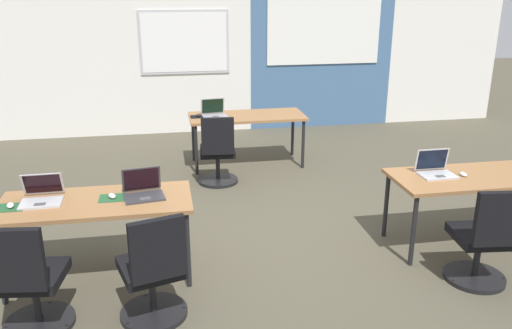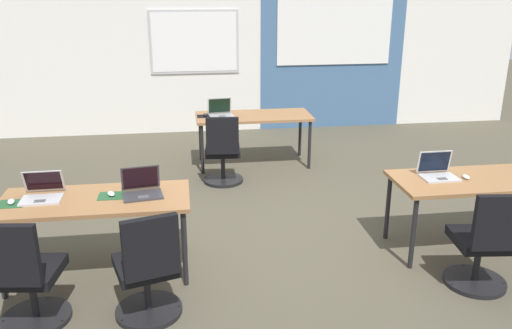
{
  "view_description": "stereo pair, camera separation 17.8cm",
  "coord_description": "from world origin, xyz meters",
  "px_view_note": "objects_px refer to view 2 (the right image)",
  "views": [
    {
      "loc": [
        -1.14,
        -4.85,
        2.44
      ],
      "look_at": [
        -0.31,
        -0.23,
        0.83
      ],
      "focal_mm": 36.85,
      "sensor_mm": 36.0,
      "label": 1
    },
    {
      "loc": [
        -0.97,
        -4.88,
        2.44
      ],
      "look_at": [
        -0.31,
        -0.23,
        0.83
      ],
      "focal_mm": 36.85,
      "sensor_mm": 36.0,
      "label": 2
    }
  ],
  "objects_px": {
    "desk_near_left": "(95,205)",
    "mouse_near_right_inner": "(466,177)",
    "mouse_far_left": "(205,115)",
    "chair_far_left": "(223,156)",
    "desk_near_right": "(478,184)",
    "laptop_near_left_inner": "(142,189)",
    "laptop_near_left_end": "(42,193)",
    "mouse_near_left_inner": "(111,194)",
    "desk_far_center": "(254,119)",
    "laptop_far_left": "(221,112)",
    "mouse_near_left_end": "(11,202)",
    "chair_near_left_inner": "(148,275)",
    "chair_near_left_end": "(26,282)",
    "chair_near_right_inner": "(484,248)",
    "laptop_near_right_inner": "(438,172)"
  },
  "relations": [
    {
      "from": "desk_near_left",
      "to": "mouse_near_right_inner",
      "type": "height_order",
      "value": "mouse_near_right_inner"
    },
    {
      "from": "mouse_far_left",
      "to": "chair_far_left",
      "type": "height_order",
      "value": "chair_far_left"
    },
    {
      "from": "desk_near_right",
      "to": "laptop_near_left_inner",
      "type": "height_order",
      "value": "laptop_near_left_inner"
    },
    {
      "from": "laptop_near_left_end",
      "to": "desk_near_left",
      "type": "bearing_deg",
      "value": -9.14
    },
    {
      "from": "desk_near_left",
      "to": "mouse_near_left_inner",
      "type": "relative_size",
      "value": 14.05
    },
    {
      "from": "desk_far_center",
      "to": "laptop_far_left",
      "type": "bearing_deg",
      "value": 177.91
    },
    {
      "from": "laptop_near_left_end",
      "to": "mouse_near_left_end",
      "type": "bearing_deg",
      "value": -159.0
    },
    {
      "from": "chair_far_left",
      "to": "mouse_near_left_end",
      "type": "height_order",
      "value": "chair_far_left"
    },
    {
      "from": "chair_near_left_inner",
      "to": "chair_near_left_end",
      "type": "height_order",
      "value": "same"
    },
    {
      "from": "mouse_far_left",
      "to": "chair_near_right_inner",
      "type": "height_order",
      "value": "chair_near_right_inner"
    },
    {
      "from": "chair_near_right_inner",
      "to": "chair_near_left_end",
      "type": "bearing_deg",
      "value": 6.57
    },
    {
      "from": "chair_near_right_inner",
      "to": "chair_near_left_end",
      "type": "relative_size",
      "value": 1.0
    },
    {
      "from": "desk_near_right",
      "to": "chair_near_left_inner",
      "type": "xyz_separation_m",
      "value": [
        -3.04,
        -0.74,
        -0.28
      ]
    },
    {
      "from": "chair_far_left",
      "to": "laptop_far_left",
      "type": "bearing_deg",
      "value": -88.88
    },
    {
      "from": "laptop_near_left_inner",
      "to": "mouse_near_left_inner",
      "type": "bearing_deg",
      "value": 170.51
    },
    {
      "from": "mouse_near_left_end",
      "to": "mouse_near_right_inner",
      "type": "bearing_deg",
      "value": 0.51
    },
    {
      "from": "desk_far_center",
      "to": "chair_near_left_end",
      "type": "distance_m",
      "value": 4.14
    },
    {
      "from": "desk_far_center",
      "to": "mouse_near_right_inner",
      "type": "relative_size",
      "value": 15.74
    },
    {
      "from": "desk_near_left",
      "to": "mouse_far_left",
      "type": "bearing_deg",
      "value": 69.11
    },
    {
      "from": "mouse_near_right_inner",
      "to": "chair_near_left_end",
      "type": "xyz_separation_m",
      "value": [
        -3.79,
        -0.72,
        -0.36
      ]
    },
    {
      "from": "chair_near_left_inner",
      "to": "chair_far_left",
      "type": "xyz_separation_m",
      "value": [
        0.79,
        2.82,
        0.0
      ]
    },
    {
      "from": "laptop_far_left",
      "to": "chair_near_right_inner",
      "type": "height_order",
      "value": "laptop_far_left"
    },
    {
      "from": "desk_near_right",
      "to": "chair_near_left_end",
      "type": "height_order",
      "value": "chair_near_left_end"
    },
    {
      "from": "laptop_far_left",
      "to": "chair_far_left",
      "type": "relative_size",
      "value": 0.39
    },
    {
      "from": "desk_near_right",
      "to": "desk_near_left",
      "type": "bearing_deg",
      "value": 180.0
    },
    {
      "from": "desk_far_center",
      "to": "desk_near_right",
      "type": "bearing_deg",
      "value": -57.99
    },
    {
      "from": "desk_near_right",
      "to": "mouse_near_left_inner",
      "type": "height_order",
      "value": "mouse_near_left_inner"
    },
    {
      "from": "desk_near_left",
      "to": "mouse_near_left_end",
      "type": "bearing_deg",
      "value": -177.38
    },
    {
      "from": "mouse_near_left_end",
      "to": "laptop_far_left",
      "type": "bearing_deg",
      "value": 55.48
    },
    {
      "from": "laptop_far_left",
      "to": "laptop_near_left_end",
      "type": "height_order",
      "value": "laptop_far_left"
    },
    {
      "from": "laptop_near_right_inner",
      "to": "mouse_near_left_end",
      "type": "relative_size",
      "value": 3.02
    },
    {
      "from": "desk_near_right",
      "to": "mouse_near_left_inner",
      "type": "relative_size",
      "value": 14.05
    },
    {
      "from": "chair_near_left_inner",
      "to": "mouse_near_left_inner",
      "type": "bearing_deg",
      "value": -82.93
    },
    {
      "from": "desk_near_right",
      "to": "mouse_near_left_inner",
      "type": "bearing_deg",
      "value": 179.46
    },
    {
      "from": "laptop_far_left",
      "to": "mouse_near_right_inner",
      "type": "distance_m",
      "value": 3.5
    },
    {
      "from": "desk_near_left",
      "to": "chair_near_left_inner",
      "type": "xyz_separation_m",
      "value": [
        0.46,
        -0.74,
        -0.28
      ]
    },
    {
      "from": "laptop_near_left_inner",
      "to": "laptop_near_left_end",
      "type": "height_order",
      "value": "laptop_near_left_inner"
    },
    {
      "from": "mouse_near_left_inner",
      "to": "mouse_near_left_end",
      "type": "relative_size",
      "value": 1.04
    },
    {
      "from": "desk_near_left",
      "to": "mouse_far_left",
      "type": "distance_m",
      "value": 3.02
    },
    {
      "from": "chair_near_left_inner",
      "to": "mouse_near_left_end",
      "type": "relative_size",
      "value": 8.37
    },
    {
      "from": "mouse_near_right_inner",
      "to": "chair_near_left_end",
      "type": "relative_size",
      "value": 0.11
    },
    {
      "from": "chair_near_left_end",
      "to": "laptop_near_right_inner",
      "type": "bearing_deg",
      "value": -159.61
    },
    {
      "from": "desk_near_right",
      "to": "desk_far_center",
      "type": "distance_m",
      "value": 3.3
    },
    {
      "from": "desk_near_left",
      "to": "desk_far_center",
      "type": "relative_size",
      "value": 1.0
    },
    {
      "from": "mouse_far_left",
      "to": "laptop_near_right_inner",
      "type": "height_order",
      "value": "laptop_near_right_inner"
    },
    {
      "from": "desk_far_center",
      "to": "mouse_near_left_end",
      "type": "relative_size",
      "value": 14.55
    },
    {
      "from": "laptop_far_left",
      "to": "mouse_near_right_inner",
      "type": "height_order",
      "value": "laptop_far_left"
    },
    {
      "from": "laptop_near_right_inner",
      "to": "laptop_near_left_end",
      "type": "xyz_separation_m",
      "value": [
        -3.57,
        -0.02,
        -0.0
      ]
    },
    {
      "from": "desk_near_right",
      "to": "laptop_near_left_inner",
      "type": "bearing_deg",
      "value": 179.46
    },
    {
      "from": "mouse_near_left_inner",
      "to": "chair_far_left",
      "type": "xyz_separation_m",
      "value": [
        1.12,
        2.05,
        -0.36
      ]
    }
  ]
}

